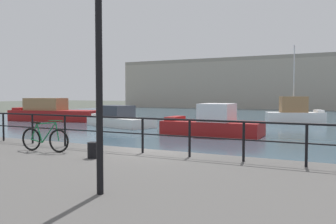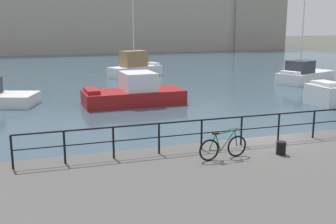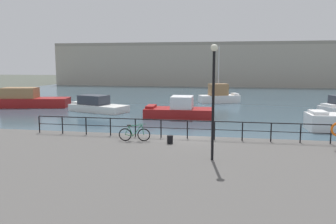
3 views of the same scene
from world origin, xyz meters
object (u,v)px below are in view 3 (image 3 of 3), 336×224
object	(u,v)px
harbor_building	(243,65)
moored_green_narrowboat	(219,96)
moored_harbor_tender	(179,110)
parked_bicycle	(134,134)
moored_small_launch	(97,105)
quay_lamp_post	(213,88)
moored_red_daysailer	(26,100)
mooring_bollard	(170,139)

from	to	relation	value
harbor_building	moored_green_narrowboat	distance (m)	35.92
moored_harbor_tender	parked_bicycle	size ratio (longest dim) A/B	3.67
moored_small_launch	quay_lamp_post	world-z (taller)	quay_lamp_post
parked_bicycle	quay_lamp_post	size ratio (longest dim) A/B	0.34
moored_harbor_tender	quay_lamp_post	bearing A→B (deg)	101.72
parked_bicycle	quay_lamp_post	world-z (taller)	quay_lamp_post
moored_red_daysailer	mooring_bollard	distance (m)	28.19
moored_small_launch	parked_bicycle	xyz separation A→B (m)	(8.99, -16.84, 0.62)
mooring_bollard	parked_bicycle	bearing A→B (deg)	174.38
moored_harbor_tender	parked_bicycle	bearing A→B (deg)	86.66
moored_harbor_tender	moored_green_narrowboat	size ratio (longest dim) A/B	0.88
harbor_building	moored_harbor_tender	world-z (taller)	harbor_building
harbor_building	moored_harbor_tender	distance (m)	49.71
mooring_bollard	quay_lamp_post	world-z (taller)	quay_lamp_post
moored_red_daysailer	moored_small_launch	size ratio (longest dim) A/B	1.37
moored_small_launch	mooring_bollard	distance (m)	20.31
harbor_building	moored_green_narrowboat	xyz separation A→B (m)	(-4.37, -35.44, -3.90)
moored_green_narrowboat	quay_lamp_post	bearing A→B (deg)	-110.09
moored_harbor_tender	mooring_bollard	bearing A→B (deg)	94.89
harbor_building	moored_small_launch	size ratio (longest dim) A/B	10.87
harbor_building	moored_red_daysailer	distance (m)	51.81
quay_lamp_post	harbor_building	bearing A→B (deg)	86.74
moored_red_daysailer	moored_small_launch	xyz separation A→B (m)	(9.69, -2.05, -0.22)
moored_harbor_tender	moored_small_launch	xyz separation A→B (m)	(-9.45, 2.78, -0.07)
harbor_building	moored_red_daysailer	size ratio (longest dim) A/B	7.93
harbor_building	moored_red_daysailer	bearing A→B (deg)	-121.38
mooring_bollard	moored_harbor_tender	bearing A→B (deg)	96.39
moored_small_launch	mooring_bollard	world-z (taller)	moored_small_launch
harbor_building	mooring_bollard	world-z (taller)	harbor_building
moored_harbor_tender	moored_green_narrowboat	xyz separation A→B (m)	(3.39, 13.50, 0.19)
moored_red_daysailer	moored_green_narrowboat	distance (m)	24.14
harbor_building	moored_small_launch	world-z (taller)	harbor_building
moored_green_narrowboat	mooring_bollard	world-z (taller)	moored_green_narrowboat
harbor_building	moored_green_narrowboat	bearing A→B (deg)	-97.03
harbor_building	mooring_bollard	size ratio (longest dim) A/B	172.60
harbor_building	parked_bicycle	world-z (taller)	harbor_building
parked_bicycle	harbor_building	bearing A→B (deg)	76.62
moored_harbor_tender	mooring_bollard	xyz separation A→B (m)	(1.60, -14.26, 0.38)
harbor_building	quay_lamp_post	world-z (taller)	harbor_building
moored_green_narrowboat	quay_lamp_post	world-z (taller)	moored_green_narrowboat
parked_bicycle	mooring_bollard	distance (m)	2.07
harbor_building	moored_red_daysailer	world-z (taller)	harbor_building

